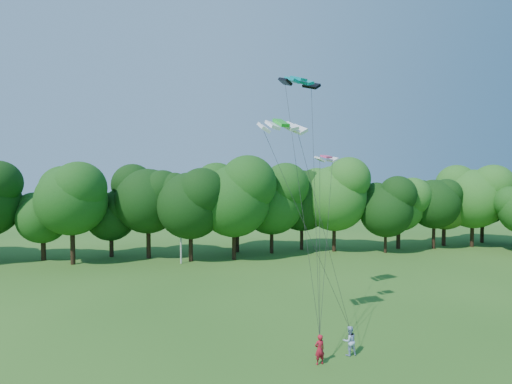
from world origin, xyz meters
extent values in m
cylinder|color=#B4B3AA|center=(-4.31, 32.00, 4.11)|extent=(0.21, 0.21, 8.22)
cube|color=#B4B3AA|center=(-4.31, 32.00, 8.01)|extent=(1.64, 0.30, 0.08)
imported|color=#AF1627|center=(3.59, 5.19, 0.84)|extent=(0.68, 0.52, 1.67)
imported|color=#A7BCE8|center=(5.67, 5.96, 0.85)|extent=(0.90, 0.74, 1.70)
cube|color=#048D95|center=(4.44, 12.67, 17.44)|extent=(3.28, 2.37, 0.62)
cube|color=green|center=(2.06, 8.09, 13.62)|extent=(3.11, 1.93, 0.65)
cube|color=#EF427A|center=(5.93, 10.86, 11.74)|extent=(1.74, 1.18, 0.27)
cylinder|color=#302212|center=(3.12, 37.93, 2.23)|extent=(0.46, 0.46, 4.45)
ellipsoid|color=black|center=(3.12, 37.93, 8.10)|extent=(8.91, 8.91, 9.72)
cylinder|color=black|center=(33.85, 37.47, 1.97)|extent=(0.48, 0.48, 3.94)
ellipsoid|color=#305A1B|center=(33.85, 37.47, 7.17)|extent=(7.89, 7.89, 8.60)
camera|label=1|loc=(-3.59, -15.52, 10.49)|focal=28.00mm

